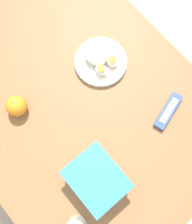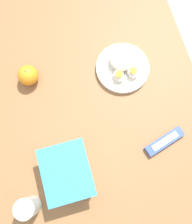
{
  "view_description": "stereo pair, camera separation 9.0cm",
  "coord_description": "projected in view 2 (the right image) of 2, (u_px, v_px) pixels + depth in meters",
  "views": [
    {
      "loc": [
        -0.25,
        0.12,
        1.68
      ],
      "look_at": [
        -0.09,
        -0.02,
        0.8
      ],
      "focal_mm": 42.0,
      "sensor_mm": 36.0,
      "label": 1
    },
    {
      "loc": [
        -0.29,
        0.04,
        1.68
      ],
      "look_at": [
        -0.09,
        -0.02,
        0.8
      ],
      "focal_mm": 42.0,
      "sensor_mm": 36.0,
      "label": 2
    }
  ],
  "objects": [
    {
      "name": "ground_plane",
      "position": [
        89.0,
        129.0,
        1.7
      ],
      "size": [
        10.0,
        10.0,
        0.0
      ],
      "primitive_type": "plane",
      "color": "#B2A899"
    },
    {
      "name": "food_container",
      "position": [
        68.0,
        173.0,
        0.84
      ],
      "size": [
        0.18,
        0.15,
        0.1
      ],
      "color": "white",
      "rests_on": "table"
    },
    {
      "name": "orange_fruit",
      "position": [
        28.0,
        75.0,
        0.93
      ],
      "size": [
        0.07,
        0.07,
        0.07
      ],
      "color": "orange",
      "rests_on": "table"
    },
    {
      "name": "table",
      "position": [
        85.0,
        101.0,
        1.07
      ],
      "size": [
        1.12,
        0.84,
        0.77
      ],
      "color": "brown",
      "rests_on": "ground_plane"
    },
    {
      "name": "drinking_glass",
      "position": [
        28.0,
        207.0,
        0.81
      ],
      "size": [
        0.06,
        0.06,
        0.11
      ],
      "color": "silver",
      "rests_on": "table"
    },
    {
      "name": "rice_plate",
      "position": [
        122.0,
        66.0,
        0.95
      ],
      "size": [
        0.19,
        0.19,
        0.06
      ],
      "color": "silver",
      "rests_on": "table"
    },
    {
      "name": "candy_bar",
      "position": [
        164.0,
        141.0,
        0.9
      ],
      "size": [
        0.08,
        0.15,
        0.02
      ],
      "color": "#334C9E",
      "rests_on": "table"
    }
  ]
}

